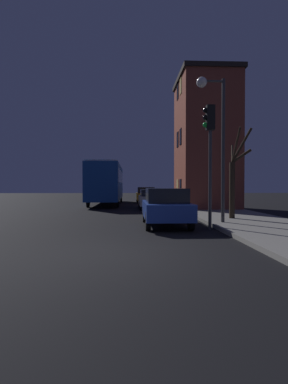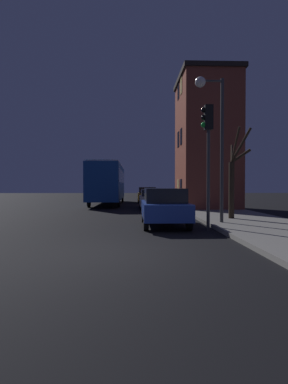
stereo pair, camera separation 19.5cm
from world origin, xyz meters
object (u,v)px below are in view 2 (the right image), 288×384
object	(u,v)px
traffic_light	(208,141)
car_near_lane	(164,206)
bare_tree	(233,180)
car_far_lane	(147,195)
streetlamp	(213,122)
bus	(108,181)
car_mid_lane	(153,199)

from	to	relation	value
traffic_light	car_near_lane	xyz separation A→B (m)	(-1.47, 1.18, -2.47)
traffic_light	bare_tree	world-z (taller)	traffic_light
car_near_lane	car_far_lane	xyz separation A→B (m)	(0.02, 17.00, -0.04)
traffic_light	streetlamp	bearing A→B (deg)	66.72
streetlamp	traffic_light	distance (m)	1.63
bus	car_far_lane	xyz separation A→B (m)	(3.54, 2.70, -1.31)
bare_tree	bus	bearing A→B (deg)	117.93
car_mid_lane	car_near_lane	bearing A→B (deg)	-90.65
traffic_light	bare_tree	distance (m)	3.47
car_mid_lane	car_far_lane	xyz separation A→B (m)	(-0.09, 7.95, 0.05)
streetlamp	bus	world-z (taller)	streetlamp
traffic_light	bus	size ratio (longest dim) A/B	0.40
traffic_light	car_far_lane	xyz separation A→B (m)	(-1.46, 18.18, -2.51)
bare_tree	car_near_lane	bearing A→B (deg)	-156.56
streetlamp	car_near_lane	xyz separation A→B (m)	(-1.99, -0.02, -3.44)
car_near_lane	streetlamp	bearing A→B (deg)	0.60
bus	car_mid_lane	xyz separation A→B (m)	(3.62, -5.25, -1.35)
streetlamp	car_near_lane	distance (m)	3.97
bare_tree	car_mid_lane	bearing A→B (deg)	112.77
traffic_light	car_mid_lane	bearing A→B (deg)	97.63
car_far_lane	bus	bearing A→B (deg)	-142.59
streetlamp	bare_tree	distance (m)	3.01
bare_tree	car_near_lane	size ratio (longest dim) A/B	1.02
streetlamp	bare_tree	world-z (taller)	streetlamp
traffic_light	car_near_lane	size ratio (longest dim) A/B	1.16
bus	bare_tree	bearing A→B (deg)	-62.07
car_near_lane	car_mid_lane	bearing A→B (deg)	89.35
streetlamp	car_near_lane	world-z (taller)	streetlamp
traffic_light	car_mid_lane	distance (m)	10.63
streetlamp	car_far_lane	xyz separation A→B (m)	(-1.97, 16.98, -3.48)
car_far_lane	streetlamp	bearing A→B (deg)	-83.37
bare_tree	car_near_lane	distance (m)	3.76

